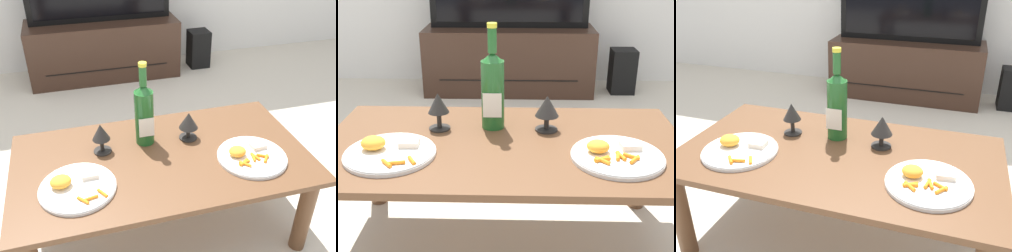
{
  "view_description": "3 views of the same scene",
  "coord_description": "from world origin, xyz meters",
  "views": [
    {
      "loc": [
        -0.33,
        -1.25,
        1.39
      ],
      "look_at": [
        0.05,
        0.08,
        0.52
      ],
      "focal_mm": 40.24,
      "sensor_mm": 36.0,
      "label": 1
    },
    {
      "loc": [
        0.05,
        -1.35,
        1.06
      ],
      "look_at": [
        0.01,
        0.02,
        0.48
      ],
      "focal_mm": 46.36,
      "sensor_mm": 36.0,
      "label": 2
    },
    {
      "loc": [
        0.41,
        -1.17,
        1.13
      ],
      "look_at": [
        0.0,
        0.07,
        0.51
      ],
      "focal_mm": 38.93,
      "sensor_mm": 36.0,
      "label": 3
    }
  ],
  "objects": [
    {
      "name": "floor_speaker",
      "position": [
        0.83,
        1.83,
        0.16
      ],
      "size": [
        0.18,
        0.18,
        0.33
      ],
      "primitive_type": "cube",
      "rotation": [
        0.0,
        0.0,
        0.01
      ],
      "color": "black",
      "rests_on": "ground_plane"
    },
    {
      "name": "tv_stand",
      "position": [
        -0.02,
        1.85,
        0.24
      ],
      "size": [
        1.24,
        0.45,
        0.48
      ],
      "color": "#382319",
      "rests_on": "ground_plane"
    },
    {
      "name": "dinner_plate_right",
      "position": [
        0.36,
        -0.11,
        0.44
      ],
      "size": [
        0.29,
        0.29,
        0.05
      ],
      "color": "white",
      "rests_on": "dining_table"
    },
    {
      "name": "dining_table",
      "position": [
        0.0,
        0.0,
        0.36
      ],
      "size": [
        1.25,
        0.68,
        0.42
      ],
      "color": "brown",
      "rests_on": "ground_plane"
    },
    {
      "name": "ground_plane",
      "position": [
        0.0,
        0.0,
        0.0
      ],
      "size": [
        6.4,
        6.4,
        0.0
      ],
      "primitive_type": "plane",
      "color": "beige"
    },
    {
      "name": "dinner_plate_left",
      "position": [
        -0.37,
        -0.11,
        0.44
      ],
      "size": [
        0.29,
        0.29,
        0.06
      ],
      "color": "white",
      "rests_on": "dining_table"
    },
    {
      "name": "goblet_right",
      "position": [
        0.15,
        0.11,
        0.51
      ],
      "size": [
        0.09,
        0.09,
        0.13
      ],
      "color": "black",
      "rests_on": "dining_table"
    },
    {
      "name": "wine_bottle",
      "position": [
        -0.04,
        0.13,
        0.58
      ],
      "size": [
        0.08,
        0.09,
        0.38
      ],
      "color": "#1E5923",
      "rests_on": "dining_table"
    },
    {
      "name": "goblet_left",
      "position": [
        -0.24,
        0.11,
        0.52
      ],
      "size": [
        0.08,
        0.08,
        0.14
      ],
      "color": "black",
      "rests_on": "dining_table"
    }
  ]
}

